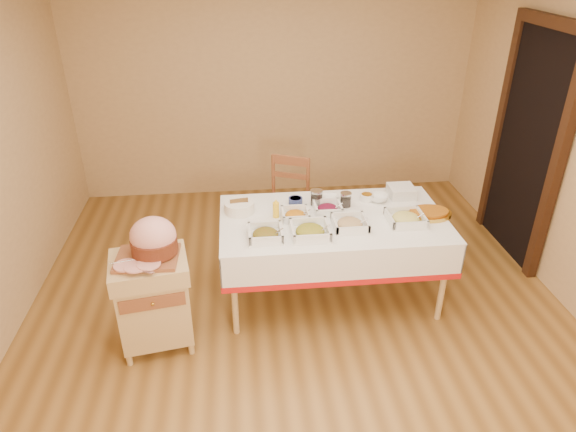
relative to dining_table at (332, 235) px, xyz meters
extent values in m
plane|color=olive|center=(-0.30, -0.30, -0.60)|extent=(5.00, 5.00, 0.00)
plane|color=tan|center=(-0.30, 2.20, 0.70)|extent=(4.50, 0.00, 4.50)
cube|color=black|center=(1.91, 0.60, 0.45)|extent=(0.06, 0.90, 2.10)
cube|color=#331C10|center=(1.89, 0.10, 0.45)|extent=(0.08, 0.10, 2.10)
cube|color=#331C10|center=(1.89, 1.10, 0.45)|extent=(0.08, 0.10, 2.10)
cube|color=#331C10|center=(1.89, 0.60, 1.55)|extent=(0.08, 1.10, 0.10)
cube|color=tan|center=(0.00, 0.00, 0.13)|extent=(1.80, 1.00, 0.04)
cylinder|color=tan|center=(-0.82, -0.42, -0.24)|extent=(0.05, 0.05, 0.71)
cylinder|color=tan|center=(-0.82, 0.42, -0.24)|extent=(0.05, 0.05, 0.71)
cylinder|color=tan|center=(0.82, -0.42, -0.24)|extent=(0.05, 0.05, 0.71)
cylinder|color=tan|center=(0.82, 0.42, -0.24)|extent=(0.05, 0.05, 0.71)
cube|color=white|center=(0.00, 0.00, 0.16)|extent=(1.82, 1.02, 0.01)
cube|color=tan|center=(-1.41, -0.48, -0.24)|extent=(0.56, 0.49, 0.54)
cube|color=tan|center=(-1.41, -0.48, 0.09)|extent=(0.60, 0.53, 0.13)
cube|color=brown|center=(-1.41, -0.69, -0.06)|extent=(0.44, 0.08, 0.11)
sphere|color=gold|center=(-1.41, -0.70, -0.06)|extent=(0.03, 0.03, 0.03)
cylinder|color=tan|center=(-1.63, -0.65, -0.55)|extent=(0.04, 0.04, 0.09)
cylinder|color=tan|center=(-1.63, -0.30, -0.55)|extent=(0.04, 0.04, 0.09)
cylinder|color=tan|center=(-1.19, -0.65, -0.55)|extent=(0.04, 0.04, 0.09)
cylinder|color=tan|center=(-1.19, -0.30, -0.55)|extent=(0.04, 0.04, 0.09)
cube|color=brown|center=(-0.31, 0.81, -0.14)|extent=(0.53, 0.52, 0.03)
cylinder|color=brown|center=(-0.54, 0.71, -0.38)|extent=(0.04, 0.04, 0.44)
cylinder|color=brown|center=(-0.40, 1.04, -0.38)|extent=(0.04, 0.04, 0.44)
cylinder|color=brown|center=(-0.21, 0.58, -0.38)|extent=(0.04, 0.04, 0.44)
cylinder|color=brown|center=(-0.08, 0.90, -0.38)|extent=(0.04, 0.04, 0.44)
cylinder|color=brown|center=(-0.40, 1.04, 0.08)|extent=(0.04, 0.04, 0.47)
cylinder|color=brown|center=(-0.08, 0.90, 0.08)|extent=(0.04, 0.04, 0.47)
cube|color=brown|center=(-0.24, 0.97, 0.28)|extent=(0.36, 0.17, 0.09)
cube|color=brown|center=(-1.41, -0.48, 0.18)|extent=(0.43, 0.34, 0.03)
ellipsoid|color=#F1A39B|center=(-1.36, -0.43, 0.33)|extent=(0.32, 0.29, 0.27)
cylinder|color=#622916|center=(-1.36, -0.43, 0.25)|extent=(0.33, 0.33, 0.11)
cube|color=silver|center=(-1.46, -0.65, 0.20)|extent=(0.27, 0.12, 0.00)
cylinder|color=silver|center=(-1.49, -0.53, 0.20)|extent=(0.31, 0.09, 0.01)
cube|color=white|center=(-0.56, -0.26, 0.17)|extent=(0.26, 0.26, 0.02)
ellipsoid|color=#A52912|center=(-0.56, -0.26, 0.19)|extent=(0.20, 0.20, 0.07)
cylinder|color=silver|center=(-0.51, -0.29, 0.20)|extent=(0.16, 0.01, 0.11)
cube|color=white|center=(-0.22, -0.26, 0.17)|extent=(0.29, 0.29, 0.02)
ellipsoid|color=orange|center=(-0.22, -0.26, 0.20)|extent=(0.22, 0.22, 0.08)
cylinder|color=silver|center=(-0.16, -0.28, 0.20)|extent=(0.16, 0.01, 0.12)
cube|color=white|center=(0.10, -0.17, 0.17)|extent=(0.26, 0.26, 0.02)
ellipsoid|color=tan|center=(0.10, -0.17, 0.19)|extent=(0.20, 0.20, 0.07)
cylinder|color=silver|center=(0.16, -0.20, 0.20)|extent=(0.15, 0.01, 0.11)
cube|color=white|center=(0.56, -0.13, 0.17)|extent=(0.28, 0.28, 0.02)
ellipsoid|color=#D1CC63|center=(0.56, -0.13, 0.20)|extent=(0.21, 0.21, 0.08)
cylinder|color=silver|center=(0.62, -0.16, 0.20)|extent=(0.15, 0.01, 0.11)
cube|color=white|center=(-0.31, 0.02, 0.17)|extent=(0.22, 0.22, 0.01)
ellipsoid|color=#C06F0E|center=(-0.31, 0.02, 0.19)|extent=(0.17, 0.17, 0.06)
cylinder|color=silver|center=(-0.26, 0.00, 0.20)|extent=(0.14, 0.01, 0.10)
cube|color=white|center=(-0.03, 0.10, 0.17)|extent=(0.22, 0.22, 0.02)
ellipsoid|color=#5D0B28|center=(-0.03, 0.10, 0.19)|extent=(0.17, 0.17, 0.06)
cylinder|color=silver|center=(0.02, 0.08, 0.20)|extent=(0.15, 0.01, 0.11)
cylinder|color=white|center=(-0.76, 0.27, 0.19)|extent=(0.13, 0.13, 0.06)
cylinder|color=black|center=(-0.76, 0.27, 0.21)|extent=(0.11, 0.11, 0.02)
cylinder|color=navy|center=(-0.27, 0.29, 0.19)|extent=(0.12, 0.12, 0.05)
cylinder|color=#5D0B28|center=(-0.27, 0.29, 0.20)|extent=(0.10, 0.10, 0.02)
cylinder|color=white|center=(0.34, 0.28, 0.19)|extent=(0.12, 0.12, 0.06)
cylinder|color=#C06F0E|center=(0.34, 0.28, 0.21)|extent=(0.09, 0.09, 0.02)
imported|color=white|center=(0.03, 0.30, 0.18)|extent=(0.17, 0.17, 0.04)
imported|color=white|center=(0.44, 0.27, 0.19)|extent=(0.20, 0.20, 0.05)
cylinder|color=silver|center=(-0.10, 0.24, 0.22)|extent=(0.10, 0.10, 0.12)
cylinder|color=silver|center=(-0.10, 0.24, 0.29)|extent=(0.11, 0.11, 0.01)
cylinder|color=black|center=(-0.10, 0.24, 0.21)|extent=(0.08, 0.08, 0.09)
cylinder|color=silver|center=(0.14, 0.19, 0.22)|extent=(0.09, 0.09, 0.11)
cylinder|color=silver|center=(0.14, 0.19, 0.28)|extent=(0.10, 0.10, 0.01)
cylinder|color=black|center=(0.14, 0.19, 0.20)|extent=(0.08, 0.08, 0.08)
cylinder|color=yellow|center=(-0.46, 0.06, 0.23)|extent=(0.05, 0.05, 0.13)
cone|color=yellow|center=(-0.46, 0.06, 0.31)|extent=(0.03, 0.03, 0.03)
cylinder|color=white|center=(-0.75, 0.18, 0.21)|extent=(0.25, 0.25, 0.09)
cube|color=white|center=(0.66, 0.33, 0.17)|extent=(0.22, 0.22, 0.01)
cube|color=white|center=(0.66, 0.33, 0.18)|extent=(0.22, 0.22, 0.01)
cube|color=white|center=(0.66, 0.33, 0.19)|extent=(0.22, 0.22, 0.01)
cube|color=white|center=(0.66, 0.33, 0.21)|extent=(0.22, 0.22, 0.01)
cube|color=white|center=(0.66, 0.33, 0.22)|extent=(0.22, 0.22, 0.01)
cube|color=white|center=(0.66, 0.33, 0.23)|extent=(0.22, 0.22, 0.01)
cube|color=white|center=(0.66, 0.33, 0.25)|extent=(0.22, 0.22, 0.01)
ellipsoid|color=gold|center=(0.78, -0.05, 0.18)|extent=(0.37, 0.27, 0.03)
ellipsoid|color=#9F5811|center=(0.78, -0.05, 0.19)|extent=(0.32, 0.22, 0.04)
camera|label=1|loc=(-0.74, -3.58, 2.13)|focal=32.00mm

